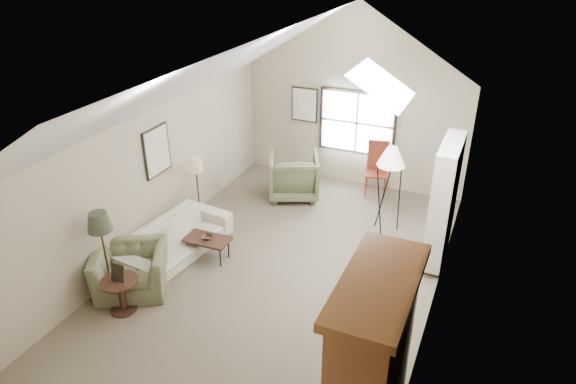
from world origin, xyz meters
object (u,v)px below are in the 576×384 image
at_px(side_table, 122,295).
at_px(side_chair, 377,169).
at_px(armoire, 371,365).
at_px(armchair_near, 131,269).
at_px(armchair_far, 294,176).
at_px(sofa, 177,239).
at_px(coffee_table, 208,248).

relative_size(side_table, side_chair, 0.48).
relative_size(armoire, armchair_near, 1.95).
height_order(armchair_near, armchair_far, armchair_far).
distance_m(armchair_near, side_chair, 5.58).
bearing_deg(sofa, armchair_near, -179.24).
relative_size(armoire, armchair_far, 2.07).
distance_m(coffee_table, side_chair, 4.19).
bearing_deg(sofa, side_chair, -28.32).
xyz_separation_m(armoire, armchair_far, (-3.09, 5.19, -0.62)).
distance_m(armchair_far, side_chair, 1.81).
xyz_separation_m(armchair_far, side_table, (-0.91, -4.54, -0.20)).
bearing_deg(coffee_table, side_chair, 60.43).
bearing_deg(side_chair, coffee_table, -130.94).
xyz_separation_m(armchair_near, armchair_far, (1.12, 4.04, 0.12)).
height_order(armchair_far, side_chair, side_chair).
bearing_deg(side_chair, armoire, -87.54).
relative_size(armoire, sofa, 0.99).
bearing_deg(side_chair, side_table, -126.49).
bearing_deg(side_chair, sofa, -136.15).
bearing_deg(side_table, armoire, -9.19).
height_order(coffee_table, side_table, side_table).
distance_m(armchair_near, coffee_table, 1.41).
bearing_deg(sofa, armchair_far, -12.43).
bearing_deg(side_table, sofa, 93.58).
height_order(armchair_far, coffee_table, armchair_far).
distance_m(armoire, armchair_far, 6.07).
xyz_separation_m(armoire, coffee_table, (-3.54, 2.38, -0.90)).
bearing_deg(side_table, armchair_near, 112.65).
height_order(side_table, side_chair, side_chair).
height_order(armoire, side_chair, armoire).
relative_size(armchair_near, coffee_table, 1.42).
relative_size(sofa, armchair_far, 2.09).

